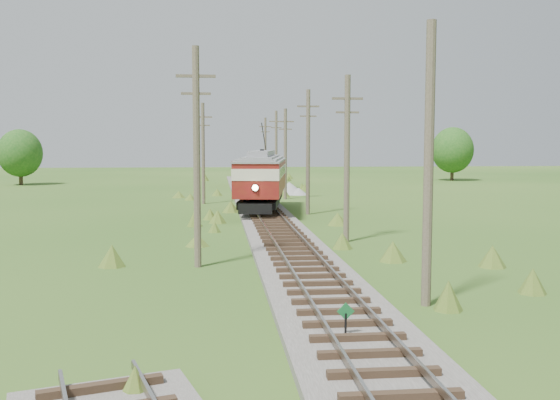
{
  "coord_description": "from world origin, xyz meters",
  "views": [
    {
      "loc": [
        -3.42,
        -13.64,
        5.02
      ],
      "look_at": [
        0.0,
        19.67,
        2.07
      ],
      "focal_mm": 40.0,
      "sensor_mm": 36.0,
      "label": 1
    }
  ],
  "objects": [
    {
      "name": "utility_pole_r_5",
      "position": [
        3.4,
        57.0,
        4.58
      ],
      "size": [
        1.6,
        0.3,
        8.9
      ],
      "color": "brown",
      "rests_on": "ground"
    },
    {
      "name": "switch_marker",
      "position": [
        -0.2,
        1.5,
        0.63
      ],
      "size": [
        0.45,
        0.06,
        1.08
      ],
      "color": "black",
      "rests_on": "ground"
    },
    {
      "name": "tree_mid_b",
      "position": [
        30.0,
        72.0,
        4.33
      ],
      "size": [
        5.88,
        5.88,
        7.57
      ],
      "color": "#38281C",
      "rests_on": "ground"
    },
    {
      "name": "utility_pole_r_4",
      "position": [
        3.0,
        44.0,
        4.32
      ],
      "size": [
        1.6,
        0.3,
        8.4
      ],
      "color": "brown",
      "rests_on": "ground"
    },
    {
      "name": "utility_pole_r_3",
      "position": [
        3.2,
        31.0,
        4.63
      ],
      "size": [
        1.6,
        0.3,
        9.0
      ],
      "color": "brown",
      "rests_on": "ground"
    },
    {
      "name": "gondola",
      "position": [
        0.0,
        63.67,
        1.87
      ],
      "size": [
        2.89,
        7.42,
        2.41
      ],
      "rotation": [
        0.0,
        0.0,
        0.07
      ],
      "color": "black",
      "rests_on": "ground"
    },
    {
      "name": "utility_pole_l_a",
      "position": [
        -4.2,
        12.0,
        4.63
      ],
      "size": [
        1.6,
        0.3,
        9.0
      ],
      "color": "brown",
      "rests_on": "ground"
    },
    {
      "name": "utility_pole_r_6",
      "position": [
        3.2,
        70.0,
        4.47
      ],
      "size": [
        1.6,
        0.3,
        8.7
      ],
      "color": "brown",
      "rests_on": "ground"
    },
    {
      "name": "streetcar",
      "position": [
        -0.0,
        32.65,
        2.8
      ],
      "size": [
        4.96,
        13.52,
        6.12
      ],
      "rotation": [
        0.0,
        0.0,
        -0.14
      ],
      "color": "black",
      "rests_on": "ground"
    },
    {
      "name": "ground",
      "position": [
        0.0,
        0.0,
        0.0
      ],
      "size": [
        260.0,
        260.0,
        0.0
      ],
      "primitive_type": "plane",
      "color": "#295519",
      "rests_on": "ground"
    },
    {
      "name": "utility_pole_r_2",
      "position": [
        3.3,
        18.0,
        4.42
      ],
      "size": [
        1.6,
        0.3,
        8.6
      ],
      "color": "brown",
      "rests_on": "ground"
    },
    {
      "name": "gravel_pile",
      "position": [
        4.17,
        49.55,
        0.58
      ],
      "size": [
        3.44,
        3.64,
        1.25
      ],
      "color": "gray",
      "rests_on": "ground"
    },
    {
      "name": "railbed_main",
      "position": [
        0.0,
        34.0,
        0.19
      ],
      "size": [
        3.6,
        96.0,
        0.57
      ],
      "color": "#605B54",
      "rests_on": "ground"
    },
    {
      "name": "utility_pole_r_1",
      "position": [
        3.1,
        5.0,
        4.4
      ],
      "size": [
        0.3,
        0.3,
        8.8
      ],
      "color": "brown",
      "rests_on": "ground"
    },
    {
      "name": "tree_mid_a",
      "position": [
        -28.0,
        68.0,
        4.02
      ],
      "size": [
        5.46,
        5.46,
        7.03
      ],
      "color": "#38281C",
      "rests_on": "ground"
    },
    {
      "name": "utility_pole_l_b",
      "position": [
        -4.5,
        40.0,
        4.42
      ],
      "size": [
        1.6,
        0.3,
        8.6
      ],
      "color": "brown",
      "rests_on": "ground"
    }
  ]
}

